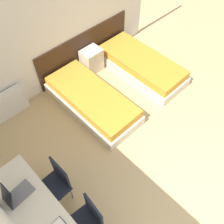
% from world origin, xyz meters
% --- Properties ---
extents(ground_plane, '(20.00, 20.00, 0.00)m').
position_xyz_m(ground_plane, '(0.00, 0.00, 0.00)').
color(ground_plane, tan).
extents(wall_back, '(5.31, 0.05, 2.70)m').
position_xyz_m(wall_back, '(0.00, 3.91, 1.35)').
color(wall_back, white).
rests_on(wall_back, ground_plane).
extents(headboard_panel, '(2.47, 0.03, 0.88)m').
position_xyz_m(headboard_panel, '(0.84, 3.87, 0.44)').
color(headboard_panel, '#382316').
rests_on(headboard_panel, ground_plane).
extents(bed_near_window, '(0.90, 2.04, 0.40)m').
position_xyz_m(bed_near_window, '(0.10, 2.82, 0.19)').
color(bed_near_window, beige).
rests_on(bed_near_window, ground_plane).
extents(bed_near_door, '(0.90, 2.04, 0.40)m').
position_xyz_m(bed_near_door, '(1.58, 2.82, 0.19)').
color(bed_near_door, beige).
rests_on(bed_near_door, ground_plane).
extents(nightstand, '(0.44, 0.35, 0.54)m').
position_xyz_m(nightstand, '(0.84, 3.67, 0.27)').
color(nightstand, beige).
rests_on(nightstand, ground_plane).
extents(radiator, '(0.90, 0.12, 0.60)m').
position_xyz_m(radiator, '(-1.25, 3.79, 0.30)').
color(radiator, silver).
rests_on(radiator, ground_plane).
extents(desk, '(0.55, 1.87, 0.78)m').
position_xyz_m(desk, '(-1.88, 1.45, 0.60)').
color(desk, beige).
rests_on(desk, ground_plane).
extents(chair_near_laptop, '(0.42, 0.42, 0.89)m').
position_xyz_m(chair_near_laptop, '(-1.47, 1.80, 0.48)').
color(chair_near_laptop, black).
rests_on(chair_near_laptop, ground_plane).
extents(chair_near_notebook, '(0.45, 0.45, 0.89)m').
position_xyz_m(chair_near_notebook, '(-1.47, 1.09, 0.48)').
color(chair_near_notebook, black).
rests_on(chair_near_notebook, ground_plane).
extents(laptop, '(0.38, 0.25, 0.36)m').
position_xyz_m(laptop, '(-1.97, 1.87, 0.85)').
color(laptop, slate).
rests_on(laptop, desk).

